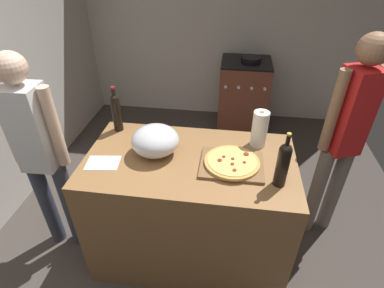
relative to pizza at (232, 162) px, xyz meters
name	(u,v)px	position (x,y,z in m)	size (l,w,h in m)	color
ground_plane	(200,184)	(-0.29, 0.83, -0.97)	(3.97, 3.78, 0.02)	#3F3833
kitchen_wall_rear	(217,18)	(-0.29, 2.47, 0.34)	(3.97, 0.10, 2.60)	#BCB7AD
kitchen_wall_left	(5,53)	(-2.02, 0.83, 0.34)	(0.10, 3.78, 2.60)	#BCB7AD
counter	(190,208)	(-0.28, 0.04, -0.50)	(1.40, 0.78, 0.93)	olive
cutting_board	(232,164)	(0.00, 0.00, -0.02)	(0.40, 0.32, 0.02)	brown
pizza	(232,162)	(0.00, 0.00, 0.00)	(0.35, 0.35, 0.03)	tan
mixing_bowl	(155,141)	(-0.51, 0.07, 0.07)	(0.32, 0.32, 0.19)	#B2B2B7
paper_towel_roll	(260,129)	(0.17, 0.27, 0.10)	(0.11, 0.11, 0.26)	white
wine_bottle_amber	(283,163)	(0.28, -0.13, 0.12)	(0.07, 0.07, 0.35)	black
wine_bottle_dark	(116,111)	(-0.86, 0.32, 0.13)	(0.07, 0.07, 0.35)	black
recipe_sheet	(103,163)	(-0.83, -0.09, -0.03)	(0.21, 0.15, 0.00)	white
stove	(243,95)	(0.12, 2.07, -0.50)	(0.60, 0.59, 0.95)	brown
person_in_stripes	(39,150)	(-1.31, -0.01, -0.03)	(0.39, 0.21, 1.61)	#383D4C
person_in_red	(345,134)	(0.79, 0.42, 0.01)	(0.35, 0.26, 1.68)	slate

